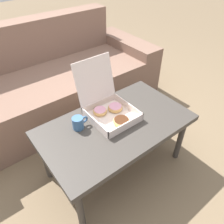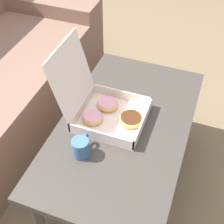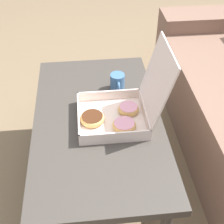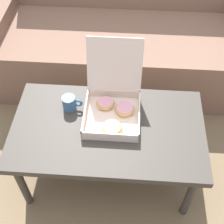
{
  "view_description": "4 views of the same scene",
  "coord_description": "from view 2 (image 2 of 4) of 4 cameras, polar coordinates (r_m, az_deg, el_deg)",
  "views": [
    {
      "loc": [
        -0.7,
        -1.03,
        1.48
      ],
      "look_at": [
        0.02,
        -0.11,
        0.52
      ],
      "focal_mm": 35.0,
      "sensor_mm": 36.0,
      "label": 1
    },
    {
      "loc": [
        -0.96,
        -0.46,
        1.56
      ],
      "look_at": [
        0.02,
        -0.11,
        0.52
      ],
      "focal_mm": 50.0,
      "sensor_mm": 36.0,
      "label": 2
    },
    {
      "loc": [
        1.09,
        -0.22,
        1.46
      ],
      "look_at": [
        0.02,
        -0.11,
        0.52
      ],
      "focal_mm": 50.0,
      "sensor_mm": 36.0,
      "label": 3
    },
    {
      "loc": [
        0.09,
        -1.19,
        1.8
      ],
      "look_at": [
        0.02,
        -0.11,
        0.52
      ],
      "focal_mm": 50.0,
      "sensor_mm": 36.0,
      "label": 4
    }
  ],
  "objects": [
    {
      "name": "ground_plane",
      "position": [
        1.89,
        -3.27,
        -10.64
      ],
      "size": [
        12.0,
        12.0,
        0.0
      ],
      "primitive_type": "plane",
      "color": "#756047"
    },
    {
      "name": "coffee_mug",
      "position": [
        1.35,
        -5.69,
        -6.41
      ],
      "size": [
        0.11,
        0.07,
        0.09
      ],
      "color": "#3D6693",
      "rests_on": "coffee_table"
    },
    {
      "name": "coffee_table",
      "position": [
        1.52,
        2.14,
        -3.64
      ],
      "size": [
        1.05,
        0.6,
        0.47
      ],
      "color": "#3D3833",
      "rests_on": "ground_plane"
    },
    {
      "name": "pastry_box",
      "position": [
        1.48,
        -1.5,
        0.91
      ],
      "size": [
        0.3,
        0.4,
        0.37
      ],
      "color": "silver",
      "rests_on": "coffee_table"
    }
  ]
}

